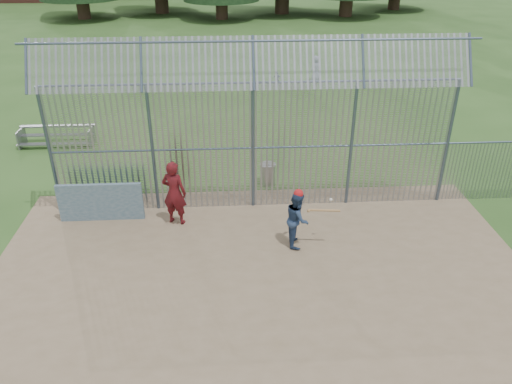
{
  "coord_description": "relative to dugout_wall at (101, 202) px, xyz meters",
  "views": [
    {
      "loc": [
        -0.74,
        -10.32,
        7.96
      ],
      "look_at": [
        0.0,
        2.0,
        1.3
      ],
      "focal_mm": 35.0,
      "sensor_mm": 36.0,
      "label": 1
    }
  ],
  "objects": [
    {
      "name": "dugout_wall",
      "position": [
        0.0,
        0.0,
        0.0
      ],
      "size": [
        2.5,
        0.12,
        1.2
      ],
      "primitive_type": "cube",
      "color": "#38566B",
      "rests_on": "dirt_infield"
    },
    {
      "name": "onlooker",
      "position": [
        2.24,
        -0.29,
        0.4
      ],
      "size": [
        0.84,
        0.69,
        2.0
      ],
      "primitive_type": "imported",
      "rotation": [
        0.0,
        0.0,
        2.82
      ],
      "color": "maroon",
      "rests_on": "dirt_infield"
    },
    {
      "name": "trash_can",
      "position": [
        5.19,
        2.09,
        -0.24
      ],
      "size": [
        0.56,
        0.56,
        0.82
      ],
      "color": "#919399",
      "rests_on": "ground"
    },
    {
      "name": "batting_gear",
      "position": [
        5.85,
        -1.66,
        0.89
      ],
      "size": [
        1.25,
        0.37,
        0.62
      ],
      "color": "red",
      "rests_on": "ground"
    },
    {
      "name": "bg_kid_standing",
      "position": [
        8.94,
        14.72,
        0.09
      ],
      "size": [
        0.82,
        0.71,
        1.43
      ],
      "primitive_type": "imported",
      "rotation": [
        0.0,
        0.0,
        3.58
      ],
      "color": "gray",
      "rests_on": "ground"
    },
    {
      "name": "bleacher",
      "position": [
        -3.06,
        6.02,
        -0.21
      ],
      "size": [
        3.0,
        0.95,
        0.72
      ],
      "color": "gray",
      "rests_on": "ground"
    },
    {
      "name": "dirt_infield",
      "position": [
        4.6,
        -3.4,
        -0.61
      ],
      "size": [
        14.0,
        10.0,
        0.02
      ],
      "primitive_type": "cube",
      "color": "#756047",
      "rests_on": "ground"
    },
    {
      "name": "batter",
      "position": [
        5.69,
        -1.64,
        0.2
      ],
      "size": [
        0.65,
        0.81,
        1.61
      ],
      "primitive_type": "imported",
      "rotation": [
        0.0,
        0.0,
        1.52
      ],
      "color": "navy",
      "rests_on": "dirt_infield"
    },
    {
      "name": "ground",
      "position": [
        4.6,
        -2.9,
        -0.62
      ],
      "size": [
        120.0,
        120.0,
        0.0
      ],
      "primitive_type": "plane",
      "color": "#2D511E",
      "rests_on": "ground"
    },
    {
      "name": "bg_kid_seated",
      "position": [
        6.65,
        13.81,
        -0.21
      ],
      "size": [
        0.51,
        0.31,
        0.81
      ],
      "primitive_type": "imported",
      "rotation": [
        0.0,
        0.0,
        2.9
      ],
      "color": "slate",
      "rests_on": "ground"
    },
    {
      "name": "backstop_fence",
      "position": [
        6.41,
        0.53,
        1.74
      ],
      "size": [
        20.09,
        0.81,
        5.3
      ],
      "color": "#47566B",
      "rests_on": "ground"
    }
  ]
}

